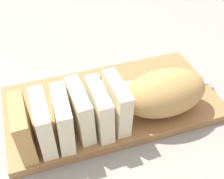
# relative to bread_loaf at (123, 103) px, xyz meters

# --- Properties ---
(ground_plane) EXTENTS (3.00, 3.00, 0.00)m
(ground_plane) POSITION_rel_bread_loaf_xyz_m (0.00, -0.06, -0.07)
(ground_plane) COLOR gray
(cutting_board) EXTENTS (0.46, 0.25, 0.02)m
(cutting_board) POSITION_rel_bread_loaf_xyz_m (0.00, -0.06, -0.06)
(cutting_board) COLOR #9E6B3D
(cutting_board) RESTS_ON ground_plane
(bread_loaf) EXTENTS (0.38, 0.11, 0.10)m
(bread_loaf) POSITION_rel_bread_loaf_xyz_m (0.00, 0.00, 0.00)
(bread_loaf) COLOR tan
(bread_loaf) RESTS_ON cutting_board
(bread_knife) EXTENTS (0.28, 0.09, 0.02)m
(bread_knife) POSITION_rel_bread_loaf_xyz_m (-0.03, -0.11, -0.04)
(bread_knife) COLOR silver
(bread_knife) RESTS_ON cutting_board
(crumb_near_knife) EXTENTS (0.01, 0.01, 0.01)m
(crumb_near_knife) POSITION_rel_bread_loaf_xyz_m (0.02, -0.04, -0.04)
(crumb_near_knife) COLOR tan
(crumb_near_knife) RESTS_ON cutting_board
(crumb_near_loaf) EXTENTS (0.01, 0.01, 0.01)m
(crumb_near_loaf) POSITION_rel_bread_loaf_xyz_m (0.03, -0.06, -0.04)
(crumb_near_loaf) COLOR tan
(crumb_near_loaf) RESTS_ON cutting_board
(crumb_stray_left) EXTENTS (0.01, 0.01, 0.01)m
(crumb_stray_left) POSITION_rel_bread_loaf_xyz_m (0.06, -0.03, -0.04)
(crumb_stray_left) COLOR tan
(crumb_stray_left) RESTS_ON cutting_board
(crumb_stray_right) EXTENTS (0.00, 0.00, 0.00)m
(crumb_stray_right) POSITION_rel_bread_loaf_xyz_m (-0.02, -0.01, -0.05)
(crumb_stray_right) COLOR tan
(crumb_stray_right) RESTS_ON cutting_board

